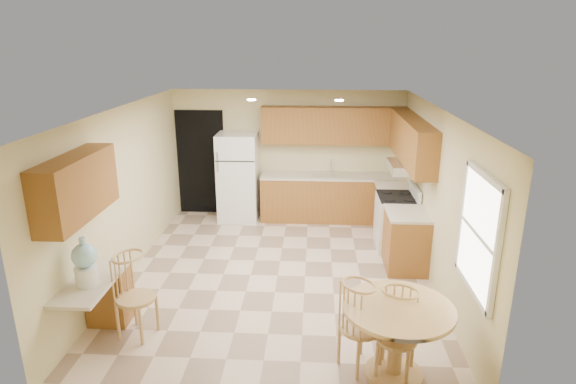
# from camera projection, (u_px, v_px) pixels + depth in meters

# --- Properties ---
(floor) EXTENTS (5.50, 5.50, 0.00)m
(floor) POSITION_uv_depth(u_px,v_px,m) (278.00, 276.00, 7.26)
(floor) COLOR beige
(floor) RESTS_ON ground
(ceiling) EXTENTS (4.50, 5.50, 0.02)m
(ceiling) POSITION_uv_depth(u_px,v_px,m) (276.00, 109.00, 6.50)
(ceiling) COLOR white
(ceiling) RESTS_ON wall_back
(wall_back) EXTENTS (4.50, 0.02, 2.50)m
(wall_back) POSITION_uv_depth(u_px,v_px,m) (288.00, 154.00, 9.50)
(wall_back) COLOR beige
(wall_back) RESTS_ON floor
(wall_front) EXTENTS (4.50, 0.02, 2.50)m
(wall_front) POSITION_uv_depth(u_px,v_px,m) (253.00, 293.00, 4.26)
(wall_front) COLOR beige
(wall_front) RESTS_ON floor
(wall_left) EXTENTS (0.02, 5.50, 2.50)m
(wall_left) POSITION_uv_depth(u_px,v_px,m) (123.00, 194.00, 7.00)
(wall_left) COLOR beige
(wall_left) RESTS_ON floor
(wall_right) EXTENTS (0.02, 5.50, 2.50)m
(wall_right) POSITION_uv_depth(u_px,v_px,m) (436.00, 200.00, 6.76)
(wall_right) COLOR beige
(wall_right) RESTS_ON floor
(doorway) EXTENTS (0.90, 0.02, 2.10)m
(doorway) POSITION_uv_depth(u_px,v_px,m) (201.00, 163.00, 9.64)
(doorway) COLOR black
(doorway) RESTS_ON floor
(base_cab_back) EXTENTS (2.75, 0.60, 0.87)m
(base_cab_back) POSITION_uv_depth(u_px,v_px,m) (332.00, 198.00, 9.41)
(base_cab_back) COLOR #965F26
(base_cab_back) RESTS_ON floor
(counter_back) EXTENTS (2.75, 0.63, 0.04)m
(counter_back) POSITION_uv_depth(u_px,v_px,m) (332.00, 176.00, 9.27)
(counter_back) COLOR beige
(counter_back) RESTS_ON base_cab_back
(base_cab_right_a) EXTENTS (0.60, 0.59, 0.87)m
(base_cab_right_a) POSITION_uv_depth(u_px,v_px,m) (392.00, 210.00, 8.79)
(base_cab_right_a) COLOR #965F26
(base_cab_right_a) RESTS_ON floor
(counter_right_a) EXTENTS (0.63, 0.59, 0.04)m
(counter_right_a) POSITION_uv_depth(u_px,v_px,m) (393.00, 186.00, 8.65)
(counter_right_a) COLOR beige
(counter_right_a) RESTS_ON base_cab_right_a
(base_cab_right_b) EXTENTS (0.60, 0.80, 0.87)m
(base_cab_right_b) POSITION_uv_depth(u_px,v_px,m) (406.00, 241.00, 7.40)
(base_cab_right_b) COLOR #965F26
(base_cab_right_b) RESTS_ON floor
(counter_right_b) EXTENTS (0.63, 0.80, 0.04)m
(counter_right_b) POSITION_uv_depth(u_px,v_px,m) (408.00, 214.00, 7.26)
(counter_right_b) COLOR beige
(counter_right_b) RESTS_ON base_cab_right_b
(upper_cab_back) EXTENTS (2.75, 0.33, 0.70)m
(upper_cab_back) POSITION_uv_depth(u_px,v_px,m) (334.00, 125.00, 9.11)
(upper_cab_back) COLOR #965F26
(upper_cab_back) RESTS_ON wall_back
(upper_cab_right) EXTENTS (0.33, 2.42, 0.70)m
(upper_cab_right) POSITION_uv_depth(u_px,v_px,m) (412.00, 141.00, 7.74)
(upper_cab_right) COLOR #965F26
(upper_cab_right) RESTS_ON wall_right
(upper_cab_left) EXTENTS (0.33, 1.40, 0.70)m
(upper_cab_left) POSITION_uv_depth(u_px,v_px,m) (77.00, 187.00, 5.29)
(upper_cab_left) COLOR #965F26
(upper_cab_left) RESTS_ON wall_left
(sink) EXTENTS (0.78, 0.44, 0.01)m
(sink) POSITION_uv_depth(u_px,v_px,m) (331.00, 175.00, 9.27)
(sink) COLOR silver
(sink) RESTS_ON counter_back
(range_hood) EXTENTS (0.50, 0.76, 0.14)m
(range_hood) POSITION_uv_depth(u_px,v_px,m) (405.00, 167.00, 7.84)
(range_hood) COLOR silver
(range_hood) RESTS_ON upper_cab_right
(desk_pedestal) EXTENTS (0.48, 0.42, 0.72)m
(desk_pedestal) POSITION_uv_depth(u_px,v_px,m) (110.00, 295.00, 6.00)
(desk_pedestal) COLOR #965F26
(desk_pedestal) RESTS_ON floor
(desk_top) EXTENTS (0.50, 1.20, 0.04)m
(desk_top) POSITION_uv_depth(u_px,v_px,m) (92.00, 281.00, 5.52)
(desk_top) COLOR beige
(desk_top) RESTS_ON desk_pedestal
(window) EXTENTS (0.06, 1.12, 1.30)m
(window) POSITION_uv_depth(u_px,v_px,m) (479.00, 234.00, 4.92)
(window) COLOR white
(window) RESTS_ON wall_right
(can_light_a) EXTENTS (0.14, 0.14, 0.02)m
(can_light_a) POSITION_uv_depth(u_px,v_px,m) (251.00, 100.00, 7.68)
(can_light_a) COLOR white
(can_light_a) RESTS_ON ceiling
(can_light_b) EXTENTS (0.14, 0.14, 0.02)m
(can_light_b) POSITION_uv_depth(u_px,v_px,m) (339.00, 100.00, 7.60)
(can_light_b) COLOR white
(can_light_b) RESTS_ON ceiling
(refrigerator) EXTENTS (0.75, 0.73, 1.71)m
(refrigerator) POSITION_uv_depth(u_px,v_px,m) (238.00, 177.00, 9.34)
(refrigerator) COLOR white
(refrigerator) RESTS_ON floor
(stove) EXTENTS (0.65, 0.76, 1.09)m
(stove) POSITION_uv_depth(u_px,v_px,m) (396.00, 221.00, 8.13)
(stove) COLOR white
(stove) RESTS_ON floor
(dining_table) EXTENTS (1.13, 1.13, 0.84)m
(dining_table) POSITION_uv_depth(u_px,v_px,m) (397.00, 331.00, 4.92)
(dining_table) COLOR tan
(dining_table) RESTS_ON floor
(chair_table_a) EXTENTS (0.44, 0.56, 1.00)m
(chair_table_a) POSITION_uv_depth(u_px,v_px,m) (362.00, 322.00, 4.97)
(chair_table_a) COLOR tan
(chair_table_a) RESTS_ON floor
(chair_table_b) EXTENTS (0.43, 0.47, 0.98)m
(chair_table_b) POSITION_uv_depth(u_px,v_px,m) (399.00, 332.00, 4.82)
(chair_table_b) COLOR tan
(chair_table_b) RESTS_ON floor
(chair_desk) EXTENTS (0.45, 0.59, 1.02)m
(chair_desk) POSITION_uv_depth(u_px,v_px,m) (132.00, 292.00, 5.53)
(chair_desk) COLOR tan
(chair_desk) RESTS_ON floor
(water_crock) EXTENTS (0.27, 0.27, 0.57)m
(water_crock) POSITION_uv_depth(u_px,v_px,m) (85.00, 263.00, 5.34)
(water_crock) COLOR white
(water_crock) RESTS_ON desk_top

